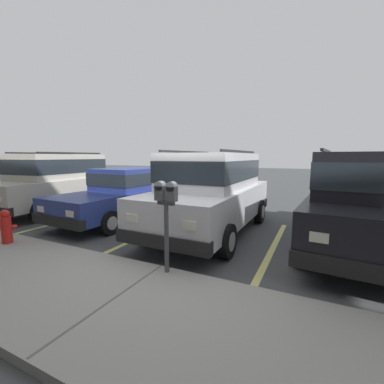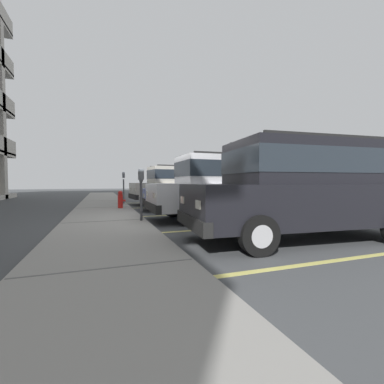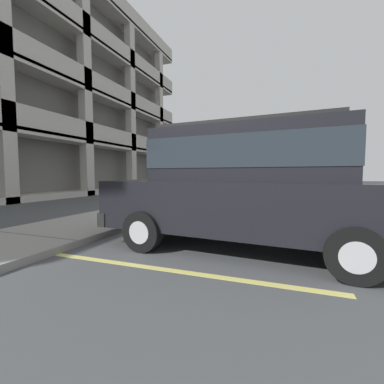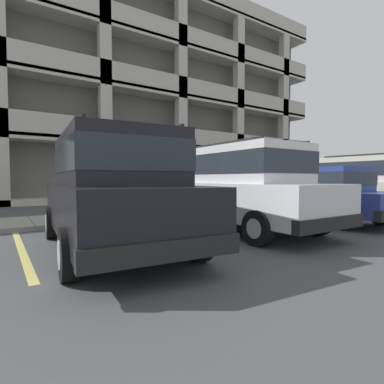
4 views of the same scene
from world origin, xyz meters
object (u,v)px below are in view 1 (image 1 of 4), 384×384
Objects in this scene: silver_suv at (212,189)px; red_sedan at (362,197)px; parking_meter_near at (166,205)px; fire_hydrant at (6,227)px; dark_hatchback at (126,192)px; blue_coupe at (59,180)px.

red_sedan is at bearing -176.72° from silver_suv.
fire_hydrant is (3.68, 0.30, -0.71)m from parking_meter_near.
dark_hatchback reaches higher than parking_meter_near.
fire_hydrant is at bearing 124.51° from blue_coupe.
silver_suv is 0.97× the size of red_sedan.
blue_coupe reaches higher than fire_hydrant.
blue_coupe reaches higher than parking_meter_near.
red_sedan reaches higher than parking_meter_near.
silver_suv reaches higher than dark_hatchback.
silver_suv is 0.98× the size of blue_coupe.
silver_suv is 5.85m from blue_coupe.
blue_coupe is (5.85, -0.12, 0.00)m from silver_suv.
red_sedan is 7.27m from fire_hydrant.
fire_hydrant is at bearing 30.41° from red_sedan.
dark_hatchback is (6.05, 0.01, -0.27)m from red_sedan.
parking_meter_near is (-0.33, 2.69, 0.08)m from silver_suv.
silver_suv is at bearing -83.06° from parking_meter_near.
red_sedan reaches higher than dark_hatchback.
parking_meter_near is at bearing -175.39° from fire_hydrant.
parking_meter_near is at bearing 151.26° from blue_coupe.
silver_suv and red_sedan have the same top height.
red_sedan is at bearing -134.81° from parking_meter_near.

